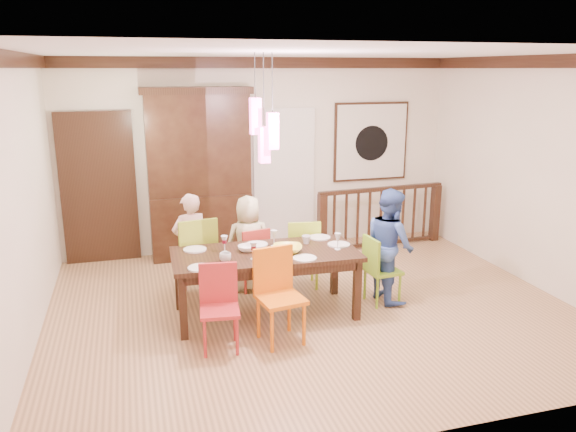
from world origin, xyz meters
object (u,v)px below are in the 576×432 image
object	(u,v)px
dining_table	(265,259)
chair_end_right	(383,265)
chair_far_left	(194,251)
person_end_right	(390,245)
china_hutch	(199,174)
balustrade	(381,216)
person_far_left	(191,244)
person_far_mid	(249,243)

from	to	relation	value
dining_table	chair_end_right	xyz separation A→B (m)	(1.43, -0.05, -0.19)
chair_far_left	person_end_right	xyz separation A→B (m)	(2.26, -0.69, 0.10)
china_hutch	chair_far_left	bearing A→B (deg)	-100.36
chair_end_right	balustrade	xyz separation A→B (m)	(0.92, 2.03, 0.03)
person_far_left	person_far_mid	bearing A→B (deg)	158.08
chair_end_right	person_end_right	size ratio (longest dim) A/B	0.60
chair_end_right	person_far_left	distance (m)	2.37
balustrade	person_far_mid	xyz separation A→B (m)	(-2.36, -1.17, 0.11)
balustrade	person_end_right	world-z (taller)	person_end_right
chair_far_left	person_end_right	bearing A→B (deg)	153.35
dining_table	china_hutch	xyz separation A→B (m)	(-0.42, 2.32, 0.58)
person_far_mid	person_end_right	bearing A→B (deg)	156.21
person_end_right	person_far_mid	bearing A→B (deg)	59.19
china_hutch	person_end_right	world-z (taller)	china_hutch
chair_far_left	person_end_right	size ratio (longest dim) A/B	0.75
china_hutch	balustrade	world-z (taller)	china_hutch
chair_end_right	dining_table	bearing A→B (deg)	83.18
chair_end_right	person_end_right	bearing A→B (deg)	-59.26
chair_far_left	balustrade	xyz separation A→B (m)	(3.06, 1.25, -0.09)
person_far_mid	balustrade	bearing A→B (deg)	-151.20
person_far_mid	person_end_right	world-z (taller)	person_end_right
balustrade	person_far_left	bearing A→B (deg)	-165.01
chair_far_left	chair_end_right	size ratio (longest dim) A/B	1.25
chair_end_right	person_far_mid	bearing A→B (deg)	54.47
chair_far_left	china_hutch	size ratio (longest dim) A/B	0.42
person_far_left	person_far_mid	world-z (taller)	person_far_left
person_far_mid	person_end_right	size ratio (longest dim) A/B	0.89
china_hutch	person_end_right	bearing A→B (deg)	-49.30
china_hutch	person_far_left	distance (m)	1.58
chair_end_right	balustrade	distance (m)	2.23
chair_end_right	china_hutch	xyz separation A→B (m)	(-1.85, 2.37, 0.77)
chair_far_left	china_hutch	bearing A→B (deg)	-109.97
china_hutch	person_far_left	bearing A→B (deg)	-102.38
china_hutch	person_far_left	world-z (taller)	china_hutch
chair_far_left	balustrade	size ratio (longest dim) A/B	0.48
chair_far_left	person_end_right	world-z (taller)	person_end_right
person_far_left	person_end_right	distance (m)	2.44
chair_far_left	person_far_mid	world-z (taller)	person_far_mid
person_far_left	person_end_right	size ratio (longest dim) A/B	0.92
person_far_mid	person_end_right	distance (m)	1.75
china_hutch	person_far_mid	world-z (taller)	china_hutch
balustrade	person_end_right	bearing A→B (deg)	-116.59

